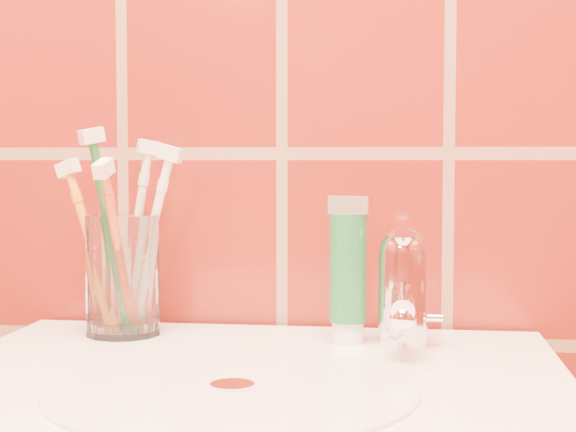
# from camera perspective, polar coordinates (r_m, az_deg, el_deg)

# --- Properties ---
(glass_tumbler) EXTENTS (0.09, 0.09, 0.13)m
(glass_tumbler) POSITION_cam_1_polar(r_m,az_deg,el_deg) (0.95, -10.62, -3.76)
(glass_tumbler) COLOR white
(glass_tumbler) RESTS_ON pedestal_sink
(toothpaste_tube) EXTENTS (0.04, 0.04, 0.15)m
(toothpaste_tube) POSITION_cam_1_polar(r_m,az_deg,el_deg) (0.89, 3.90, -3.79)
(toothpaste_tube) COLOR white
(toothpaste_tube) RESTS_ON pedestal_sink
(faucet) EXTENTS (0.05, 0.11, 0.12)m
(faucet) POSITION_cam_1_polar(r_m,az_deg,el_deg) (0.87, 7.45, -4.36)
(faucet) COLOR white
(faucet) RESTS_ON pedestal_sink
(toothbrush_0) EXTENTS (0.09, 0.08, 0.22)m
(toothbrush_0) POSITION_cam_1_polar(r_m,az_deg,el_deg) (0.96, -9.85, -1.37)
(toothbrush_0) COLOR silver
(toothbrush_0) RESTS_ON glass_tumbler
(toothbrush_1) EXTENTS (0.10, 0.10, 0.23)m
(toothbrush_1) POSITION_cam_1_polar(r_m,az_deg,el_deg) (0.92, -11.42, -1.22)
(toothbrush_1) COLOR #1E722F
(toothbrush_1) RESTS_ON glass_tumbler
(toothbrush_2) EXTENTS (0.05, 0.15, 0.21)m
(toothbrush_2) POSITION_cam_1_polar(r_m,az_deg,el_deg) (0.91, -10.89, -2.31)
(toothbrush_2) COLOR #C85123
(toothbrush_2) RESTS_ON glass_tumbler
(toothbrush_3) EXTENTS (0.09, 0.09, 0.21)m
(toothbrush_3) POSITION_cam_1_polar(r_m,az_deg,el_deg) (0.94, -8.97, -1.64)
(toothbrush_3) COLOR white
(toothbrush_3) RESTS_ON glass_tumbler
(toothbrush_4) EXTENTS (0.13, 0.11, 0.19)m
(toothbrush_4) POSITION_cam_1_polar(r_m,az_deg,el_deg) (0.95, -12.52, -2.08)
(toothbrush_4) COLOR orange
(toothbrush_4) RESTS_ON glass_tumbler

